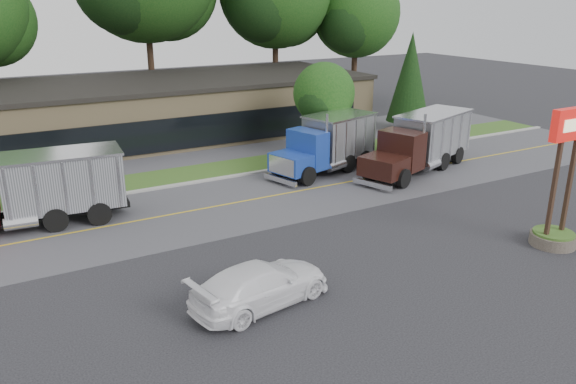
# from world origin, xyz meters

# --- Properties ---
(ground) EXTENTS (140.00, 140.00, 0.00)m
(ground) POSITION_xyz_m (0.00, 0.00, 0.00)
(ground) COLOR #3A3A40
(ground) RESTS_ON ground
(road) EXTENTS (60.00, 8.00, 0.02)m
(road) POSITION_xyz_m (0.00, 9.00, 0.00)
(road) COLOR #5E5E63
(road) RESTS_ON ground
(center_line) EXTENTS (60.00, 0.12, 0.01)m
(center_line) POSITION_xyz_m (0.00, 9.00, 0.00)
(center_line) COLOR gold
(center_line) RESTS_ON ground
(curb) EXTENTS (60.00, 0.30, 0.12)m
(curb) POSITION_xyz_m (0.00, 13.20, 0.00)
(curb) COLOR #9E9E99
(curb) RESTS_ON ground
(grass_verge) EXTENTS (60.00, 3.40, 0.03)m
(grass_verge) POSITION_xyz_m (0.00, 15.00, 0.00)
(grass_verge) COLOR #33531C
(grass_verge) RESTS_ON ground
(far_parking) EXTENTS (60.00, 7.00, 0.02)m
(far_parking) POSITION_xyz_m (0.00, 20.00, 0.00)
(far_parking) COLOR #5E5E63
(far_parking) RESTS_ON ground
(strip_mall) EXTENTS (32.00, 12.00, 4.00)m
(strip_mall) POSITION_xyz_m (2.00, 26.00, 2.00)
(strip_mall) COLOR tan
(strip_mall) RESTS_ON ground
(bilo_sign) EXTENTS (2.20, 1.90, 5.95)m
(bilo_sign) POSITION_xyz_m (10.50, -2.50, 2.02)
(bilo_sign) COLOR #6B6054
(bilo_sign) RESTS_ON ground
(tree_far_e) EXTENTS (9.17, 8.63, 13.08)m
(tree_far_e) POSITION_xyz_m (24.14, 31.11, 8.34)
(tree_far_e) COLOR #382619
(tree_far_e) RESTS_ON ground
(evergreen_right) EXTENTS (3.39, 3.39, 7.71)m
(evergreen_right) POSITION_xyz_m (20.00, 18.00, 4.23)
(evergreen_right) COLOR #382619
(evergreen_right) RESTS_ON ground
(tree_verge) EXTENTS (4.34, 4.09, 6.20)m
(tree_verge) POSITION_xyz_m (10.07, 15.05, 3.94)
(tree_verge) COLOR #382619
(tree_verge) RESTS_ON ground
(dump_truck_red) EXTENTS (9.31, 3.35, 3.36)m
(dump_truck_red) POSITION_xyz_m (-8.49, 10.74, 1.81)
(dump_truck_red) COLOR black
(dump_truck_red) RESTS_ON ground
(dump_truck_blue) EXTENTS (7.56, 4.36, 3.36)m
(dump_truck_blue) POSITION_xyz_m (8.14, 11.55, 1.80)
(dump_truck_blue) COLOR black
(dump_truck_blue) RESTS_ON ground
(dump_truck_maroon) EXTENTS (9.64, 5.35, 3.36)m
(dump_truck_maroon) POSITION_xyz_m (13.35, 8.99, 1.81)
(dump_truck_maroon) COLOR black
(dump_truck_maroon) RESTS_ON ground
(rally_car) EXTENTS (5.48, 3.02, 1.50)m
(rally_car) POSITION_xyz_m (-2.69, -0.77, 0.75)
(rally_car) COLOR white
(rally_car) RESTS_ON ground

